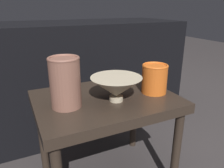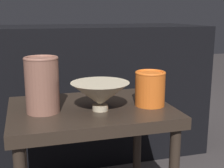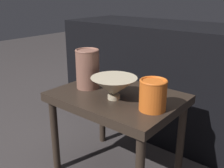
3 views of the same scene
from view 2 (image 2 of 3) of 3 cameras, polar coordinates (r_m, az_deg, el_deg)
name	(u,v)px [view 2 (image 2 of 3)]	position (r m, az deg, el deg)	size (l,w,h in m)	color
table	(91,121)	(1.14, -3.94, -6.81)	(0.57, 0.42, 0.42)	#2D231C
couch_backdrop	(68,91)	(1.69, -8.03, -1.21)	(1.43, 0.50, 0.69)	black
bowl	(100,94)	(1.06, -2.18, -1.85)	(0.20, 0.20, 0.10)	#C1B293
vase_textured_left	(42,84)	(1.06, -12.66, 0.00)	(0.11, 0.11, 0.19)	brown
vase_colorful_right	(150,88)	(1.13, 6.97, -0.69)	(0.11, 0.11, 0.12)	orange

